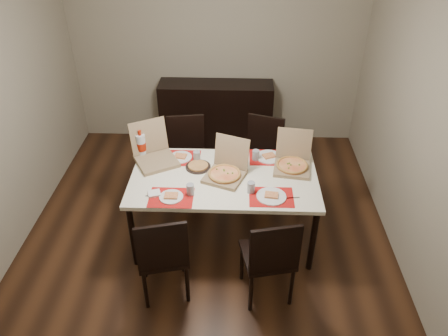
{
  "coord_description": "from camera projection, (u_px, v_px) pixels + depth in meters",
  "views": [
    {
      "loc": [
        0.3,
        -3.52,
        3.18
      ],
      "look_at": [
        0.17,
        -0.09,
        0.85
      ],
      "focal_mm": 35.0,
      "sensor_mm": 36.0,
      "label": 1
    }
  ],
  "objects": [
    {
      "name": "setting_near_left",
      "position": [
        174.0,
        195.0,
        3.94
      ],
      "size": [
        0.44,
        0.3,
        0.11
      ],
      "color": "red",
      "rests_on": "dining_table"
    },
    {
      "name": "pizza_box_center",
      "position": [
        226.0,
        171.0,
        4.18
      ],
      "size": [
        0.47,
        0.49,
        0.35
      ],
      "color": "#8C7150",
      "rests_on": "dining_table"
    },
    {
      "name": "pizza_box_left",
      "position": [
        155.0,
        155.0,
        4.41
      ],
      "size": [
        0.53,
        0.55,
        0.38
      ],
      "color": "#8C7150",
      "rests_on": "dining_table"
    },
    {
      "name": "setting_near_right",
      "position": [
        266.0,
        194.0,
        3.94
      ],
      "size": [
        0.47,
        0.3,
        0.11
      ],
      "color": "red",
      "rests_on": "dining_table"
    },
    {
      "name": "chair_near_right",
      "position": [
        270.0,
        256.0,
        3.66
      ],
      "size": [
        0.5,
        0.5,
        0.93
      ],
      "color": "black",
      "rests_on": "ground"
    },
    {
      "name": "chair_far_left",
      "position": [
        187.0,
        153.0,
        5.01
      ],
      "size": [
        0.48,
        0.48,
        0.93
      ],
      "color": "black",
      "rests_on": "ground"
    },
    {
      "name": "setting_far_left",
      "position": [
        183.0,
        157.0,
        4.46
      ],
      "size": [
        0.44,
        0.3,
        0.11
      ],
      "color": "red",
      "rests_on": "dining_table"
    },
    {
      "name": "dining_table",
      "position": [
        224.0,
        182.0,
        4.24
      ],
      "size": [
        1.8,
        1.0,
        0.75
      ],
      "color": "white",
      "rests_on": "ground"
    },
    {
      "name": "dip_bowl",
      "position": [
        232.0,
        162.0,
        4.39
      ],
      "size": [
        0.14,
        0.14,
        0.03
      ],
      "primitive_type": "imported",
      "rotation": [
        0.0,
        0.0,
        0.36
      ],
      "color": "white",
      "rests_on": "dining_table"
    },
    {
      "name": "room_walls",
      "position": [
        208.0,
        58.0,
        4.09
      ],
      "size": [
        3.84,
        4.02,
        2.62
      ],
      "color": "gray",
      "rests_on": "ground"
    },
    {
      "name": "ground",
      "position": [
        208.0,
        229.0,
        4.72
      ],
      "size": [
        3.8,
        4.0,
        0.02
      ],
      "primitive_type": "cube",
      "color": "#3E2313",
      "rests_on": "ground"
    },
    {
      "name": "sideboard",
      "position": [
        216.0,
        115.0,
        5.93
      ],
      "size": [
        1.5,
        0.4,
        0.9
      ],
      "primitive_type": "cube",
      "color": "black",
      "rests_on": "ground"
    },
    {
      "name": "chair_near_left",
      "position": [
        163.0,
        254.0,
        3.69
      ],
      "size": [
        0.51,
        0.51,
        0.93
      ],
      "color": "black",
      "rests_on": "ground"
    },
    {
      "name": "pizza_box_right",
      "position": [
        292.0,
        163.0,
        4.31
      ],
      "size": [
        0.4,
        0.43,
        0.35
      ],
      "color": "#8C7150",
      "rests_on": "dining_table"
    },
    {
      "name": "napkin_loose",
      "position": [
        224.0,
        176.0,
        4.2
      ],
      "size": [
        0.14,
        0.15,
        0.02
      ],
      "primitive_type": "cube",
      "rotation": [
        0.0,
        0.0,
        1.3
      ],
      "color": "white",
      "rests_on": "dining_table"
    },
    {
      "name": "soda_bottle",
      "position": [
        141.0,
        146.0,
        4.44
      ],
      "size": [
        0.1,
        0.1,
        0.3
      ],
      "color": "silver",
      "rests_on": "dining_table"
    },
    {
      "name": "setting_far_right",
      "position": [
        266.0,
        156.0,
        4.46
      ],
      "size": [
        0.48,
        0.3,
        0.11
      ],
      "color": "red",
      "rests_on": "dining_table"
    },
    {
      "name": "faina_plate",
      "position": [
        198.0,
        166.0,
        4.33
      ],
      "size": [
        0.25,
        0.25,
        0.03
      ],
      "color": "black",
      "rests_on": "dining_table"
    },
    {
      "name": "chair_far_right",
      "position": [
        262.0,
        153.0,
        5.0
      ],
      "size": [
        0.53,
        0.53,
        0.93
      ],
      "color": "black",
      "rests_on": "ground"
    }
  ]
}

